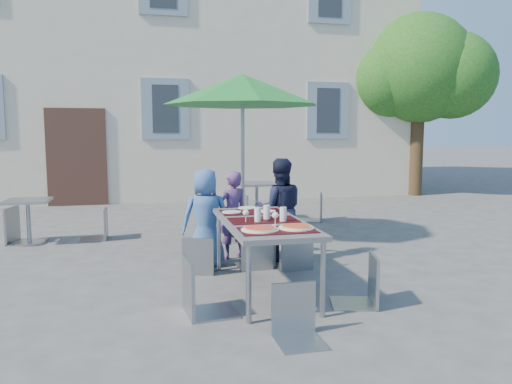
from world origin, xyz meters
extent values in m
plane|color=#454547|center=(0.00, 0.00, 0.00)|extent=(90.00, 90.00, 0.00)
cube|color=beige|center=(0.00, 11.50, 3.50)|extent=(13.00, 8.00, 7.00)
cube|color=#3E251D|center=(-2.00, 7.47, 1.10)|extent=(1.30, 0.06, 2.20)
cube|color=gray|center=(0.00, 7.47, 2.20)|extent=(1.10, 0.06, 1.40)
cube|color=#262B33|center=(0.00, 7.45, 2.20)|extent=(0.60, 0.04, 1.10)
cube|color=gray|center=(4.00, 7.47, 2.20)|extent=(1.10, 0.06, 1.40)
cube|color=#262B33|center=(4.00, 7.45, 2.20)|extent=(0.60, 0.04, 1.10)
cylinder|color=#3E2D1A|center=(6.50, 7.50, 1.40)|extent=(0.36, 0.36, 2.80)
sphere|color=#184D14|center=(6.50, 7.50, 3.30)|extent=(2.80, 2.80, 2.80)
sphere|color=#184D14|center=(5.70, 7.80, 3.00)|extent=(2.00, 2.00, 2.00)
sphere|color=#184D14|center=(7.20, 7.10, 3.10)|extent=(2.20, 2.20, 2.20)
sphere|color=#184D14|center=(6.70, 8.10, 3.80)|extent=(1.80, 1.80, 1.80)
cube|color=#414045|center=(0.67, 0.54, 0.72)|extent=(0.80, 1.85, 0.05)
cylinder|color=gray|center=(0.33, -0.33, 0.35)|extent=(0.05, 0.05, 0.70)
cylinder|color=gray|center=(1.01, -0.33, 0.35)|extent=(0.05, 0.05, 0.70)
cylinder|color=gray|center=(0.33, 1.40, 0.35)|extent=(0.05, 0.05, 0.70)
cylinder|color=gray|center=(1.01, 1.40, 0.35)|extent=(0.05, 0.05, 0.70)
cube|color=black|center=(0.67, -0.01, 0.75)|extent=(0.70, 0.42, 0.01)
cube|color=black|center=(0.67, 0.54, 0.75)|extent=(0.70, 0.42, 0.01)
cube|color=black|center=(0.67, 1.09, 0.75)|extent=(0.70, 0.42, 0.01)
cylinder|color=white|center=(0.51, 0.01, 0.76)|extent=(0.35, 0.35, 0.01)
cylinder|color=tan|center=(0.51, 0.01, 0.77)|extent=(0.31, 0.31, 0.01)
cylinder|color=#9E190F|center=(0.51, 0.01, 0.78)|extent=(0.27, 0.27, 0.01)
cylinder|color=white|center=(0.86, 0.02, 0.76)|extent=(0.34, 0.34, 0.01)
cylinder|color=tan|center=(0.86, 0.02, 0.77)|extent=(0.30, 0.30, 0.01)
cylinder|color=#9C110A|center=(0.86, 0.02, 0.78)|extent=(0.26, 0.26, 0.01)
cylinder|color=silver|center=(0.59, 0.46, 0.82)|extent=(0.07, 0.07, 0.15)
cylinder|color=silver|center=(0.72, 0.59, 0.82)|extent=(0.07, 0.07, 0.15)
cylinder|color=silver|center=(0.85, 0.43, 0.82)|extent=(0.07, 0.07, 0.15)
cylinder|color=silver|center=(0.47, 0.46, 0.75)|extent=(0.06, 0.06, 0.00)
cylinder|color=silver|center=(0.47, 0.46, 0.79)|extent=(0.01, 0.01, 0.08)
sphere|color=silver|center=(0.47, 0.46, 0.85)|extent=(0.06, 0.06, 0.06)
cylinder|color=silver|center=(0.72, 0.24, 0.75)|extent=(0.06, 0.06, 0.00)
cylinder|color=silver|center=(0.72, 0.24, 0.79)|extent=(0.01, 0.01, 0.08)
sphere|color=silver|center=(0.72, 0.24, 0.85)|extent=(0.06, 0.06, 0.06)
cylinder|color=white|center=(0.43, 1.09, 0.76)|extent=(0.22, 0.22, 0.01)
cube|color=#94959A|center=(0.57, 1.09, 0.76)|extent=(0.02, 0.18, 0.00)
cylinder|color=white|center=(0.83, 1.06, 0.76)|extent=(0.22, 0.22, 0.01)
cube|color=#94959A|center=(0.97, 1.06, 0.76)|extent=(0.02, 0.18, 0.00)
cylinder|color=white|center=(0.67, 1.36, 0.76)|extent=(0.22, 0.22, 0.01)
cube|color=#94959A|center=(0.81, 1.36, 0.76)|extent=(0.02, 0.18, 0.00)
imported|color=#385C9C|center=(0.21, 1.65, 0.61)|extent=(0.61, 0.41, 1.22)
imported|color=#5D3873|center=(0.59, 1.96, 0.58)|extent=(0.50, 0.41, 1.16)
imported|color=#171B34|center=(1.17, 1.73, 0.66)|extent=(0.69, 0.46, 1.33)
cube|color=gray|center=(0.11, 1.41, 0.40)|extent=(0.47, 0.47, 0.03)
cube|color=gray|center=(0.06, 1.25, 0.62)|extent=(0.36, 0.15, 0.44)
cylinder|color=gray|center=(0.31, 1.51, 0.19)|extent=(0.02, 0.02, 0.39)
cylinder|color=gray|center=(0.01, 1.62, 0.19)|extent=(0.02, 0.02, 0.39)
cylinder|color=gray|center=(0.21, 1.21, 0.19)|extent=(0.02, 0.02, 0.39)
cylinder|color=gray|center=(-0.09, 1.32, 0.19)|extent=(0.02, 0.02, 0.39)
cube|color=gray|center=(0.76, 1.48, 0.43)|extent=(0.42, 0.42, 0.03)
cube|color=gray|center=(0.77, 1.29, 0.66)|extent=(0.40, 0.05, 0.47)
cylinder|color=gray|center=(0.93, 1.66, 0.21)|extent=(0.02, 0.02, 0.42)
cylinder|color=gray|center=(0.59, 1.64, 0.21)|extent=(0.02, 0.02, 0.42)
cylinder|color=gray|center=(0.94, 1.32, 0.21)|extent=(0.02, 0.02, 0.42)
cylinder|color=gray|center=(0.60, 1.30, 0.21)|extent=(0.02, 0.02, 0.42)
cube|color=gray|center=(1.22, 1.37, 0.44)|extent=(0.46, 0.46, 0.03)
cube|color=gray|center=(1.24, 1.17, 0.69)|extent=(0.41, 0.08, 0.49)
cylinder|color=gray|center=(1.37, 1.57, 0.22)|extent=(0.02, 0.02, 0.43)
cylinder|color=gray|center=(1.02, 1.52, 0.22)|extent=(0.02, 0.02, 0.43)
cylinder|color=gray|center=(1.42, 1.22, 0.22)|extent=(0.02, 0.02, 0.43)
cylinder|color=gray|center=(1.06, 1.17, 0.22)|extent=(0.02, 0.02, 0.43)
cube|color=gray|center=(0.04, -0.01, 0.48)|extent=(0.49, 0.49, 0.03)
cube|color=gray|center=(-0.17, -0.03, 0.74)|extent=(0.08, 0.45, 0.53)
cylinder|color=gray|center=(0.25, -0.18, 0.23)|extent=(0.02, 0.02, 0.47)
cylinder|color=gray|center=(0.22, 0.20, 0.23)|extent=(0.02, 0.02, 0.47)
cylinder|color=gray|center=(-0.13, -0.22, 0.23)|extent=(0.02, 0.02, 0.47)
cylinder|color=gray|center=(-0.17, 0.16, 0.23)|extent=(0.02, 0.02, 0.47)
cube|color=gray|center=(1.41, -0.08, 0.44)|extent=(0.50, 0.50, 0.03)
cube|color=gray|center=(1.60, -0.13, 0.68)|extent=(0.13, 0.40, 0.49)
cylinder|color=gray|center=(1.29, 0.14, 0.21)|extent=(0.02, 0.02, 0.43)
cylinder|color=gray|center=(1.20, -0.20, 0.21)|extent=(0.02, 0.02, 0.43)
cylinder|color=gray|center=(1.63, 0.05, 0.21)|extent=(0.02, 0.02, 0.43)
cylinder|color=gray|center=(1.54, -0.29, 0.21)|extent=(0.02, 0.02, 0.43)
cube|color=gray|center=(0.64, -0.82, 0.40)|extent=(0.38, 0.38, 0.03)
cube|color=gray|center=(0.64, -0.64, 0.62)|extent=(0.37, 0.03, 0.44)
cylinder|color=gray|center=(0.48, -0.98, 0.19)|extent=(0.02, 0.02, 0.39)
cylinder|color=gray|center=(0.80, -0.98, 0.19)|extent=(0.02, 0.02, 0.39)
cylinder|color=gray|center=(0.48, -0.66, 0.19)|extent=(0.02, 0.02, 0.39)
cylinder|color=gray|center=(0.80, -0.66, 0.19)|extent=(0.02, 0.02, 0.39)
cylinder|color=#94959A|center=(0.93, 2.95, 0.05)|extent=(0.50, 0.50, 0.10)
cylinder|color=gray|center=(0.93, 2.95, 1.17)|extent=(0.06, 0.06, 2.34)
cone|color=#1A772B|center=(0.93, 2.95, 2.29)|extent=(2.34, 2.34, 0.46)
cylinder|color=#94959A|center=(-2.23, 3.47, 0.02)|extent=(0.44, 0.44, 0.04)
cylinder|color=gray|center=(-2.23, 3.47, 0.31)|extent=(0.06, 0.06, 0.62)
cube|color=gray|center=(-2.23, 3.47, 0.65)|extent=(0.62, 0.62, 0.04)
cube|color=gray|center=(-2.27, 3.54, 0.49)|extent=(0.54, 0.54, 0.03)
cube|color=gray|center=(-2.48, 3.58, 0.77)|extent=(0.12, 0.46, 0.55)
cylinder|color=gray|center=(-2.11, 3.31, 0.24)|extent=(0.02, 0.02, 0.48)
cylinder|color=gray|center=(-2.04, 3.69, 0.24)|extent=(0.02, 0.02, 0.48)
cylinder|color=gray|center=(-2.50, 3.38, 0.24)|extent=(0.02, 0.02, 0.48)
cylinder|color=gray|center=(-2.42, 3.77, 0.24)|extent=(0.02, 0.02, 0.48)
cube|color=gray|center=(-1.32, 3.58, 0.43)|extent=(0.40, 0.40, 0.03)
cube|color=gray|center=(-1.13, 3.58, 0.67)|extent=(0.03, 0.40, 0.48)
cylinder|color=gray|center=(-1.49, 3.75, 0.21)|extent=(0.02, 0.02, 0.42)
cylinder|color=gray|center=(-1.49, 3.41, 0.21)|extent=(0.02, 0.02, 0.42)
cylinder|color=gray|center=(-1.15, 3.75, 0.21)|extent=(0.02, 0.02, 0.42)
cylinder|color=gray|center=(-1.15, 3.41, 0.21)|extent=(0.02, 0.02, 0.42)
cylinder|color=#94959A|center=(1.52, 4.59, 0.02)|extent=(0.44, 0.44, 0.04)
cylinder|color=gray|center=(1.52, 4.59, 0.34)|extent=(0.06, 0.06, 0.68)
cube|color=gray|center=(1.52, 4.59, 0.70)|extent=(0.68, 0.68, 0.04)
cube|color=#92989D|center=(1.46, 4.45, 0.48)|extent=(0.48, 0.48, 0.03)
cube|color=#92989D|center=(1.25, 4.43, 0.74)|extent=(0.07, 0.45, 0.53)
cylinder|color=#92989D|center=(1.67, 4.27, 0.23)|extent=(0.02, 0.02, 0.47)
cylinder|color=#92989D|center=(1.64, 4.65, 0.23)|extent=(0.02, 0.02, 0.47)
cylinder|color=#92989D|center=(1.29, 4.24, 0.23)|extent=(0.02, 0.02, 0.47)
cylinder|color=#92989D|center=(1.26, 4.62, 0.23)|extent=(0.02, 0.02, 0.47)
cube|color=gray|center=(2.52, 4.43, 0.47)|extent=(0.55, 0.55, 0.03)
cube|color=gray|center=(2.71, 4.36, 0.72)|extent=(0.17, 0.42, 0.52)
cylinder|color=gray|center=(2.40, 4.66, 0.23)|extent=(0.02, 0.02, 0.46)
cylinder|color=gray|center=(2.28, 4.31, 0.23)|extent=(0.02, 0.02, 0.46)
cylinder|color=gray|center=(2.75, 4.54, 0.23)|extent=(0.02, 0.02, 0.46)
cylinder|color=gray|center=(2.63, 4.19, 0.23)|extent=(0.02, 0.02, 0.46)
camera|label=1|loc=(-0.54, -4.42, 1.66)|focal=35.00mm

